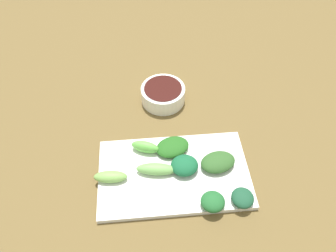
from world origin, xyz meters
The scene contains 11 objects.
tabletop centered at (0.00, 0.00, 0.01)m, with size 2.10×2.10×0.02m, color brown.
sauce_bowl centered at (-0.10, -0.03, 0.04)m, with size 0.11×0.11×0.04m.
serving_plate centered at (0.12, -0.02, 0.03)m, with size 0.19×0.32×0.01m, color white.
broccoli_stalk_0 centered at (0.06, -0.08, 0.05)m, with size 0.02×0.06×0.03m, color #64BA4C.
broccoli_leafy_1 centered at (0.20, 0.10, 0.04)m, with size 0.05×0.04×0.02m, color #1B4B31.
broccoli_leafy_2 centered at (0.12, 0.00, 0.05)m, with size 0.05×0.06×0.03m, color #175B35.
broccoli_stalk_3 centered at (0.13, -0.15, 0.04)m, with size 0.03×0.07×0.02m, color #75A950.
broccoli_leafy_4 centered at (0.20, 0.04, 0.04)m, with size 0.05×0.05×0.02m, color #205E2B.
broccoli_leafy_5 centered at (0.06, -0.02, 0.04)m, with size 0.05×0.07×0.02m, color #225C1C.
broccoli_leafy_6 centered at (0.11, 0.07, 0.04)m, with size 0.05×0.07×0.02m, color #2E5926.
broccoli_stalk_7 centered at (0.12, -0.06, 0.04)m, with size 0.03×0.08×0.02m, color #70AD58.
Camera 1 is at (0.49, -0.07, 0.63)m, focal length 35.21 mm.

